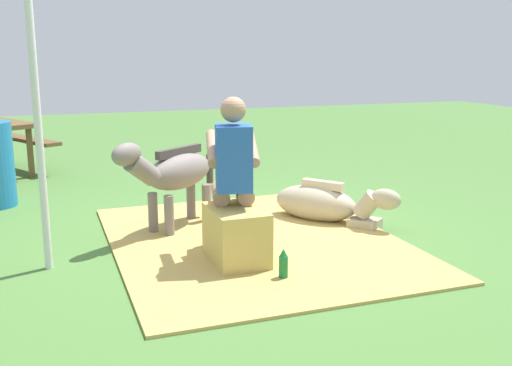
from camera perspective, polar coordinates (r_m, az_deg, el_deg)
ground_plane at (r=5.64m, az=-0.97°, el=-4.87°), size 24.00×24.00×0.00m
hay_patch at (r=5.39m, az=-0.13°, el=-5.54°), size 3.08×2.49×0.02m
hay_bale at (r=4.81m, az=-1.91°, el=-5.09°), size 0.61×0.41×0.46m
person_seated at (r=4.83m, az=-2.24°, el=1.23°), size 0.71×0.52×1.34m
pony_standing at (r=5.66m, az=-7.91°, el=0.94°), size 0.95×1.15×0.92m
pony_lying at (r=6.01m, az=6.54°, el=-1.96°), size 1.23×1.03×0.42m
soda_bottle at (r=4.50m, az=2.64°, el=-7.86°), size 0.07×0.07×0.25m
tent_pole_left at (r=4.78m, az=-20.23°, el=6.29°), size 0.06×0.06×2.46m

